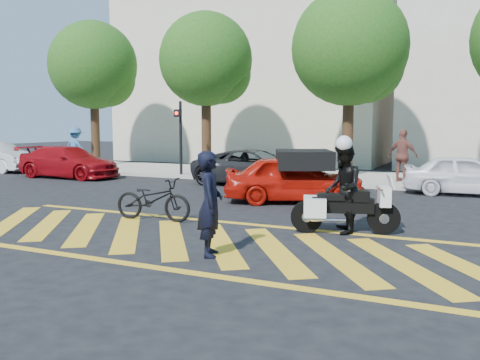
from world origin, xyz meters
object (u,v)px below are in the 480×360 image
at_px(officer_bike, 210,204).
at_px(parked_mid_left, 256,167).
at_px(parked_mid_right, 467,175).
at_px(bicycle, 153,199).
at_px(police_motorcycle, 343,208).
at_px(parked_left, 69,162).
at_px(officer_moto, 343,189).
at_px(red_convertible, 294,179).

distance_m(officer_bike, parked_mid_left, 10.28).
bearing_deg(parked_mid_right, parked_mid_left, 89.28).
xyz_separation_m(bicycle, parked_mid_left, (-0.64, 7.47, 0.16)).
relative_size(police_motorcycle, parked_left, 0.47).
distance_m(officer_bike, officer_moto, 3.20).
bearing_deg(parked_left, red_convertible, -102.34).
distance_m(red_convertible, parked_left, 11.08).
relative_size(bicycle, police_motorcycle, 0.89).
distance_m(officer_bike, parked_left, 14.45).
height_order(police_motorcycle, parked_left, parked_left).
bearing_deg(officer_moto, police_motorcycle, 37.27).
relative_size(officer_bike, parked_mid_right, 0.47).
bearing_deg(parked_mid_left, red_convertible, -142.82).
bearing_deg(parked_mid_right, officer_moto, 159.91).
distance_m(officer_moto, red_convertible, 4.25).
xyz_separation_m(officer_bike, parked_mid_left, (-3.38, 9.71, -0.24)).
xyz_separation_m(red_convertible, parked_mid_right, (4.47, 3.74, -0.03)).
distance_m(parked_mid_left, parked_mid_right, 7.13).
bearing_deg(parked_mid_left, bicycle, -176.18).
relative_size(officer_moto, parked_mid_right, 0.49).
distance_m(bicycle, red_convertible, 4.57).
distance_m(officer_bike, police_motorcycle, 3.22).
xyz_separation_m(bicycle, police_motorcycle, (4.35, 0.53, 0.03)).
height_order(bicycle, officer_moto, officer_moto).
relative_size(bicycle, parked_left, 0.42).
relative_size(bicycle, parked_mid_right, 0.50).
xyz_separation_m(red_convertible, parked_mid_left, (-2.66, 3.37, -0.02)).
height_order(bicycle, red_convertible, red_convertible).
xyz_separation_m(parked_left, parked_mid_left, (8.18, 1.03, -0.01)).
distance_m(officer_moto, parked_mid_right, 7.61).
bearing_deg(parked_mid_right, red_convertible, 126.27).
xyz_separation_m(bicycle, officer_moto, (4.34, 0.54, 0.43)).
xyz_separation_m(police_motorcycle, parked_mid_right, (2.13, 7.31, 0.11)).
height_order(police_motorcycle, officer_moto, officer_moto).
relative_size(red_convertible, parked_mid_right, 1.05).
distance_m(bicycle, parked_mid_right, 10.18).
bearing_deg(officer_moto, officer_bike, -48.35).
distance_m(parked_left, parked_mid_left, 8.24).
bearing_deg(bicycle, parked_left, 48.44).
bearing_deg(police_motorcycle, officer_bike, -138.71).
height_order(parked_left, parked_mid_left, parked_left).
relative_size(bicycle, parked_mid_left, 0.40).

